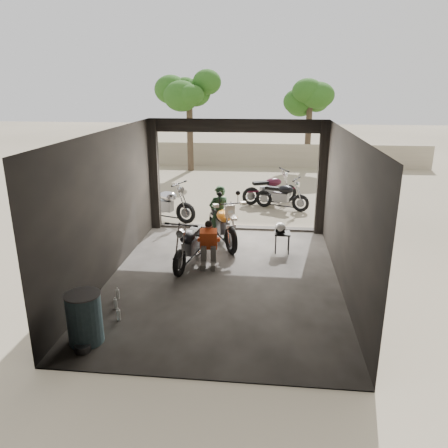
% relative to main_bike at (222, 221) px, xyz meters
% --- Properties ---
extents(ground, '(80.00, 80.00, 0.00)m').
position_rel_main_bike_xyz_m(ground, '(0.27, -2.19, -0.65)').
color(ground, '#7A6D56').
rests_on(ground, ground).
extents(garage, '(7.00, 7.13, 3.20)m').
position_rel_main_bike_xyz_m(garage, '(0.27, -1.64, 0.62)').
color(garage, '#2D2B28').
rests_on(garage, ground).
extents(boundary_wall, '(18.00, 0.30, 1.20)m').
position_rel_main_bike_xyz_m(boundary_wall, '(0.27, 11.81, -0.05)').
color(boundary_wall, gray).
rests_on(boundary_wall, ground).
extents(tree_left, '(2.20, 2.20, 5.60)m').
position_rel_main_bike_xyz_m(tree_left, '(-2.73, 10.31, 3.33)').
color(tree_left, '#382B1E').
rests_on(tree_left, ground).
extents(tree_right, '(2.20, 2.20, 5.00)m').
position_rel_main_bike_xyz_m(tree_right, '(3.07, 11.81, 2.90)').
color(tree_right, '#382B1E').
rests_on(tree_right, ground).
extents(main_bike, '(1.53, 2.12, 1.31)m').
position_rel_main_bike_xyz_m(main_bike, '(0.00, 0.00, 0.00)').
color(main_bike, white).
rests_on(main_bike, ground).
extents(left_bike, '(0.99, 1.83, 1.18)m').
position_rel_main_bike_xyz_m(left_bike, '(-0.61, -1.47, -0.07)').
color(left_bike, black).
rests_on(left_bike, ground).
extents(outside_bike_a, '(2.03, 1.35, 1.27)m').
position_rel_main_bike_xyz_m(outside_bike_a, '(-2.02, 1.94, -0.02)').
color(outside_bike_a, black).
rests_on(outside_bike_a, ground).
extents(outside_bike_b, '(1.96, 1.39, 1.22)m').
position_rel_main_bike_xyz_m(outside_bike_b, '(1.23, 4.36, -0.04)').
color(outside_bike_b, '#441021').
rests_on(outside_bike_b, ground).
extents(outside_bike_c, '(1.80, 1.23, 1.13)m').
position_rel_main_bike_xyz_m(outside_bike_c, '(1.65, 3.62, -0.09)').
color(outside_bike_c, black).
rests_on(outside_bike_c, ground).
extents(rider, '(0.66, 0.56, 1.55)m').
position_rel_main_bike_xyz_m(rider, '(-0.11, 0.26, 0.12)').
color(rider, black).
rests_on(rider, ground).
extents(mechanic, '(0.59, 0.76, 1.04)m').
position_rel_main_bike_xyz_m(mechanic, '(-0.16, -1.52, -0.13)').
color(mechanic, '#D44A1C').
rests_on(mechanic, ground).
extents(stool, '(0.39, 0.39, 0.54)m').
position_rel_main_bike_xyz_m(stool, '(1.58, -0.46, -0.19)').
color(stool, black).
rests_on(stool, ground).
extents(helmet, '(0.29, 0.30, 0.26)m').
position_rel_main_bike_xyz_m(helmet, '(1.52, -0.45, 0.02)').
color(helmet, white).
rests_on(helmet, stool).
extents(oil_drum, '(0.68, 0.68, 0.88)m').
position_rel_main_bike_xyz_m(oil_drum, '(-1.73, -4.91, -0.21)').
color(oil_drum, slate).
rests_on(oil_drum, ground).
extents(sign_post, '(0.87, 0.08, 2.61)m').
position_rel_main_bike_xyz_m(sign_post, '(3.41, 1.46, 1.13)').
color(sign_post, black).
rests_on(sign_post, ground).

